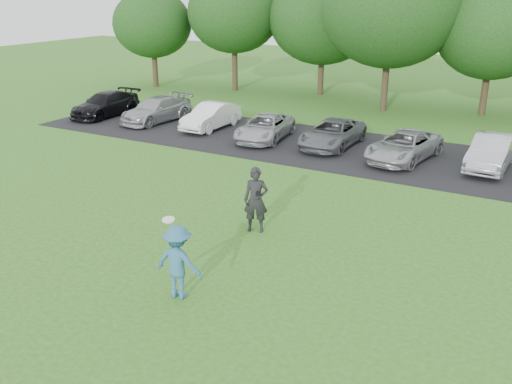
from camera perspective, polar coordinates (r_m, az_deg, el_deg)
ground at (r=13.50m, az=-7.38°, el=-9.70°), size 100.00×100.00×0.00m
parking_lot at (r=24.34m, az=11.01°, el=3.90°), size 32.00×6.50×0.03m
frisbee_player at (r=12.84m, az=-7.78°, el=-6.95°), size 1.17×0.76×2.02m
camera_bystander at (r=16.04m, az=-0.01°, el=-0.79°), size 0.81×0.67×1.89m
parked_cars at (r=24.48m, az=9.08°, el=5.58°), size 30.45×4.87×1.26m
tree_row at (r=32.59m, az=20.01°, el=15.91°), size 42.39×9.85×8.64m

